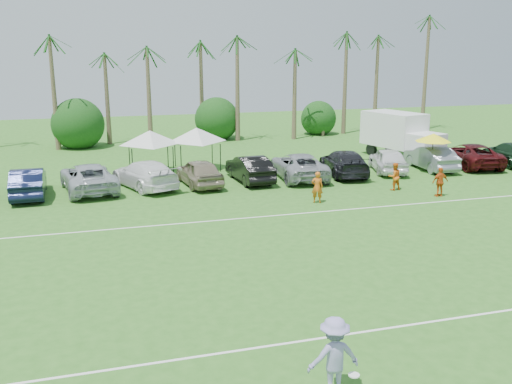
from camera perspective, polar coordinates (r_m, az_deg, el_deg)
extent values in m
plane|color=#2E671F|center=(14.86, 6.78, -18.27)|extent=(120.00, 120.00, 0.00)
cube|color=white|center=(16.45, 3.97, -14.74)|extent=(80.00, 0.10, 0.01)
cube|color=white|center=(27.17, -4.81, -2.93)|extent=(80.00, 0.10, 0.01)
cone|color=brown|center=(49.63, -20.02, 10.44)|extent=(0.44, 0.44, 11.00)
cone|color=brown|center=(49.65, -15.22, 9.05)|extent=(0.44, 0.44, 8.00)
cone|color=brown|center=(49.86, -10.60, 9.89)|extent=(0.44, 0.44, 9.00)
cone|color=brown|center=(50.40, -6.02, 10.66)|extent=(0.44, 0.44, 10.00)
cone|color=brown|center=(51.25, -1.55, 11.35)|extent=(0.44, 0.44, 11.00)
cone|color=brown|center=(52.84, 3.79, 9.78)|extent=(0.44, 0.44, 8.00)
cone|color=brown|center=(54.72, 8.80, 10.32)|extent=(0.44, 0.44, 9.00)
cone|color=brown|center=(56.98, 13.46, 10.75)|extent=(0.44, 0.44, 10.00)
cone|color=brown|center=(59.04, 16.93, 11.12)|extent=(0.44, 0.44, 11.00)
cylinder|color=brown|center=(51.01, -17.27, 5.29)|extent=(0.30, 0.30, 1.40)
sphere|color=#103B11|center=(50.86, -17.36, 6.52)|extent=(4.00, 4.00, 4.00)
cylinder|color=brown|center=(52.19, -3.93, 6.08)|extent=(0.30, 0.30, 1.40)
sphere|color=#103B11|center=(52.05, -3.95, 7.28)|extent=(4.00, 4.00, 4.00)
cylinder|color=brown|center=(55.19, 6.32, 6.46)|extent=(0.30, 0.30, 1.40)
sphere|color=#103B11|center=(55.06, 6.35, 7.59)|extent=(4.00, 4.00, 4.00)
imported|color=#D36017|center=(30.31, 6.14, 0.48)|extent=(0.73, 0.62, 1.69)
imported|color=orange|center=(33.86, 13.66, 1.52)|extent=(0.81, 0.65, 1.60)
imported|color=#D15617|center=(33.04, 17.93, 0.97)|extent=(0.97, 0.41, 1.65)
cube|color=white|center=(44.57, 13.60, 6.13)|extent=(3.70, 5.17, 2.53)
cube|color=white|center=(42.54, 16.63, 4.20)|extent=(2.74, 2.39, 2.13)
cube|color=black|center=(42.10, 17.37, 3.63)|extent=(2.32, 0.92, 1.01)
cube|color=#E5590C|center=(45.54, 14.70, 5.65)|extent=(0.46, 1.56, 0.91)
cylinder|color=black|center=(42.03, 15.44, 3.32)|extent=(0.54, 0.96, 0.91)
cylinder|color=black|center=(43.53, 17.26, 3.55)|extent=(0.54, 0.96, 0.91)
cylinder|color=black|center=(44.96, 11.47, 4.22)|extent=(0.54, 0.96, 0.91)
cylinder|color=black|center=(46.36, 13.30, 4.42)|extent=(0.54, 0.96, 0.91)
cylinder|color=black|center=(36.93, -12.25, 2.83)|extent=(0.06, 0.06, 1.86)
cylinder|color=black|center=(37.19, -8.27, 3.08)|extent=(0.06, 0.06, 1.86)
cylinder|color=black|center=(39.47, -12.55, 3.53)|extent=(0.06, 0.06, 1.86)
cylinder|color=black|center=(39.72, -8.81, 3.76)|extent=(0.06, 0.06, 1.86)
pyramid|color=silver|center=(38.01, -10.59, 6.07)|extent=(4.02, 4.02, 0.93)
cylinder|color=black|center=(37.44, -7.51, 3.20)|extent=(0.06, 0.06, 1.89)
cylinder|color=black|center=(37.93, -3.57, 3.43)|extent=(0.06, 0.06, 1.89)
cylinder|color=black|center=(40.00, -8.10, 3.88)|extent=(0.06, 0.06, 1.89)
cylinder|color=black|center=(40.46, -4.41, 4.09)|extent=(0.06, 0.06, 1.89)
pyramid|color=silver|center=(38.64, -5.97, 6.42)|extent=(4.08, 4.08, 0.94)
cylinder|color=black|center=(39.26, 17.19, 3.54)|extent=(0.05, 0.05, 2.35)
cone|color=#FFF71A|center=(39.08, 17.32, 5.23)|extent=(2.35, 2.35, 0.53)
imported|color=#958ECA|center=(13.93, 7.80, -15.98)|extent=(1.28, 0.76, 1.95)
cylinder|color=white|center=(14.19, 9.77, -17.59)|extent=(0.27, 0.27, 0.03)
imported|color=#101734|center=(33.79, -21.82, 0.89)|extent=(1.85, 4.94, 1.61)
imported|color=#ACB3B9|center=(34.01, -16.42, 1.41)|extent=(3.48, 6.12, 1.61)
imported|color=white|center=(34.11, -11.07, 1.76)|extent=(4.05, 5.99, 1.61)
imported|color=gray|center=(34.20, -5.70, 1.98)|extent=(2.43, 4.92, 1.61)
imported|color=black|center=(35.10, -0.64, 2.36)|extent=(2.01, 4.99, 1.61)
imported|color=#999DA3|center=(36.00, 4.29, 2.62)|extent=(3.14, 6.00, 1.61)
imported|color=black|center=(37.37, 8.79, 2.92)|extent=(3.11, 5.84, 1.61)
imported|color=white|center=(38.82, 13.06, 3.14)|extent=(3.14, 5.07, 1.61)
imported|color=gray|center=(40.39, 17.08, 3.29)|extent=(2.02, 4.99, 1.61)
imported|color=#470D10|center=(42.35, 20.58, 3.49)|extent=(3.54, 6.14, 1.61)
imported|color=black|center=(44.06, 24.18, 3.53)|extent=(3.31, 5.89, 1.61)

